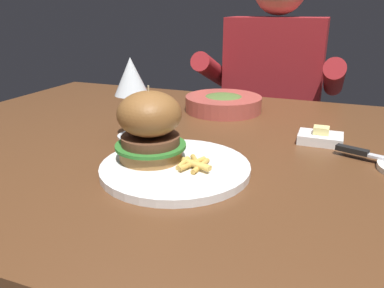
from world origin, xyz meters
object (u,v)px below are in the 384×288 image
(burger_sandwich, at_px, (150,126))
(wine_glass, at_px, (131,80))
(soup_bowl, at_px, (223,103))
(main_plate, at_px, (175,168))
(diner_person, at_px, (270,125))
(butter_dish, at_px, (320,138))

(burger_sandwich, xyz_separation_m, wine_glass, (-0.11, 0.13, 0.05))
(wine_glass, bearing_deg, soup_bowl, 66.81)
(soup_bowl, bearing_deg, burger_sandwich, -91.66)
(burger_sandwich, relative_size, soup_bowl, 0.63)
(wine_glass, relative_size, soup_bowl, 0.83)
(soup_bowl, bearing_deg, main_plate, -84.71)
(burger_sandwich, bearing_deg, diner_person, 85.63)
(burger_sandwich, bearing_deg, main_plate, -9.63)
(wine_glass, xyz_separation_m, diner_person, (0.18, 0.78, -0.30))
(wine_glass, xyz_separation_m, butter_dish, (0.39, 0.11, -0.12))
(burger_sandwich, distance_m, diner_person, 0.95)
(main_plate, height_order, soup_bowl, soup_bowl)
(wine_glass, height_order, butter_dish, wine_glass)
(butter_dish, relative_size, diner_person, 0.08)
(butter_dish, height_order, soup_bowl, soup_bowl)
(butter_dish, distance_m, diner_person, 0.73)
(soup_bowl, xyz_separation_m, diner_person, (0.06, 0.49, -0.20))
(butter_dish, relative_size, soup_bowl, 0.43)
(burger_sandwich, relative_size, diner_person, 0.11)
(burger_sandwich, distance_m, butter_dish, 0.38)
(wine_glass, bearing_deg, diner_person, 76.96)
(main_plate, distance_m, burger_sandwich, 0.09)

